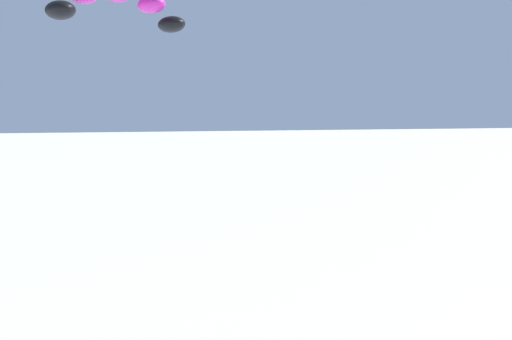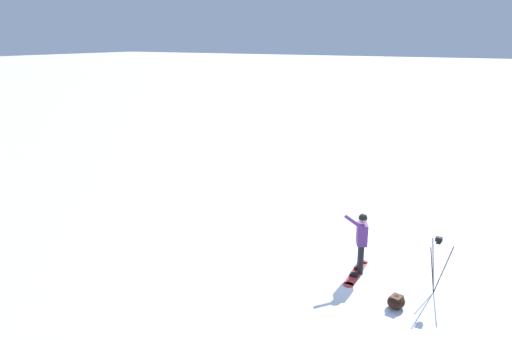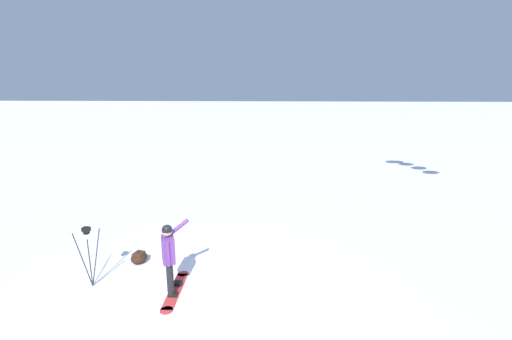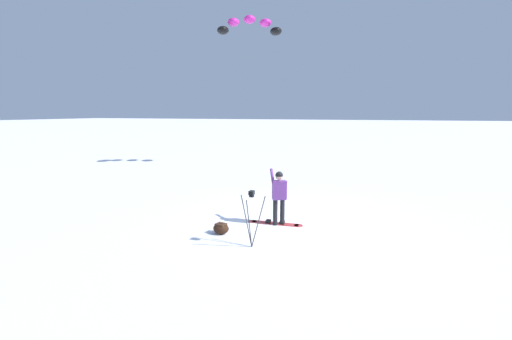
{
  "view_description": "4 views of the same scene",
  "coord_description": "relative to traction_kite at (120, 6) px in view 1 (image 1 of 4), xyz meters",
  "views": [
    {
      "loc": [
        5.55,
        4.41,
        5.66
      ],
      "look_at": [
        2.99,
        -4.33,
        4.63
      ],
      "focal_mm": 35.66,
      "sensor_mm": 36.0,
      "label": 1
    },
    {
      "loc": [
        12.34,
        3.92,
        6.16
      ],
      "look_at": [
        2.04,
        -1.91,
        2.94
      ],
      "focal_mm": 34.43,
      "sensor_mm": 36.0,
      "label": 2
    },
    {
      "loc": [
        -6.31,
        -2.08,
        4.49
      ],
      "look_at": [
        1.85,
        -1.42,
        2.6
      ],
      "focal_mm": 23.95,
      "sensor_mm": 36.0,
      "label": 3
    },
    {
      "loc": [
        -2.33,
        10.4,
        3.44
      ],
      "look_at": [
        1.3,
        -0.0,
        1.6
      ],
      "focal_mm": 24.47,
      "sensor_mm": 36.0,
      "label": 4
    }
  ],
  "objects": [
    {
      "name": "traction_kite",
      "position": [
        0.0,
        0.0,
        0.0
      ],
      "size": [
        3.87,
        2.45,
        1.07
      ],
      "color": "black"
    }
  ]
}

